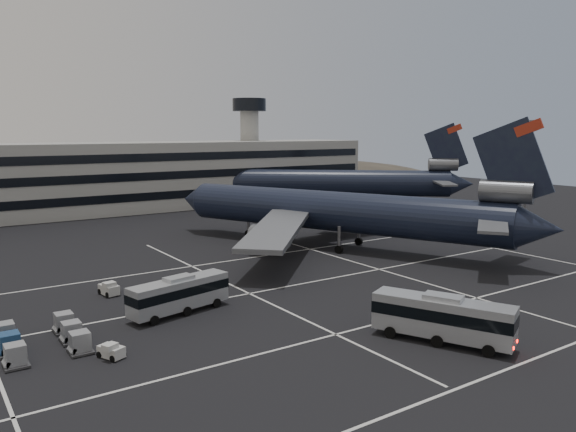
# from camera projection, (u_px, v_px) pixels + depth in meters

# --- Properties ---
(ground) EXTENTS (260.00, 260.00, 0.00)m
(ground) POSITION_uv_depth(u_px,v_px,m) (320.00, 293.00, 57.34)
(ground) COLOR black
(ground) RESTS_ON ground
(lane_markings) EXTENTS (90.00, 55.62, 0.01)m
(lane_markings) POSITION_uv_depth(u_px,v_px,m) (323.00, 290.00, 58.45)
(lane_markings) COLOR silver
(lane_markings) RESTS_ON ground
(terminal) EXTENTS (125.00, 26.00, 24.00)m
(terminal) POSITION_uv_depth(u_px,v_px,m) (94.00, 178.00, 112.86)
(terminal) COLOR gray
(terminal) RESTS_ON ground
(hills) EXTENTS (352.00, 180.00, 44.00)m
(hills) POSITION_uv_depth(u_px,v_px,m) (80.00, 208.00, 208.24)
(hills) COLOR #38332B
(hills) RESTS_ON ground
(lightpole_right) EXTENTS (2.40, 2.40, 18.28)m
(lightpole_right) POSITION_uv_depth(u_px,v_px,m) (528.00, 157.00, 99.98)
(lightpole_right) COLOR slate
(lightpole_right) RESTS_ON ground
(trijet_main) EXTENTS (43.51, 54.60, 18.08)m
(trijet_main) POSITION_uv_depth(u_px,v_px,m) (340.00, 211.00, 78.68)
(trijet_main) COLOR black
(trijet_main) RESTS_ON ground
(trijet_far) EXTENTS (47.49, 41.79, 18.08)m
(trijet_far) POSITION_uv_depth(u_px,v_px,m) (341.00, 182.00, 121.93)
(trijet_far) COLOR black
(trijet_far) RESTS_ON ground
(bus_near) EXTENTS (6.92, 10.94, 3.85)m
(bus_near) POSITION_uv_depth(u_px,v_px,m) (442.00, 316.00, 43.87)
(bus_near) COLOR #A1A4A9
(bus_near) RESTS_ON ground
(bus_far) EXTENTS (10.07, 4.29, 3.46)m
(bus_far) POSITION_uv_depth(u_px,v_px,m) (179.00, 293.00, 50.91)
(bus_far) COLOR #A1A4A9
(bus_far) RESTS_ON ground
(tug_a) EXTENTS (1.76, 2.49, 1.46)m
(tug_a) POSITION_uv_depth(u_px,v_px,m) (109.00, 289.00, 56.69)
(tug_a) COLOR beige
(tug_a) RESTS_ON ground
(tug_b) EXTENTS (1.86, 2.23, 1.24)m
(tug_b) POSITION_uv_depth(u_px,v_px,m) (112.00, 351.00, 41.05)
(tug_b) COLOR beige
(tug_b) RESTS_ON ground
(uld_cluster) EXTENTS (6.13, 7.27, 1.63)m
(uld_cluster) POSITION_uv_depth(u_px,v_px,m) (42.00, 338.00, 42.91)
(uld_cluster) COLOR #2D2D30
(uld_cluster) RESTS_ON ground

